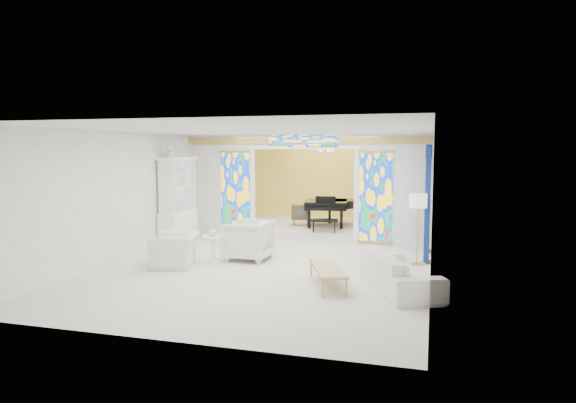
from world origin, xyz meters
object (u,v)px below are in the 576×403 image
(armchair_right, at_px, (248,240))
(sofa, at_px, (399,272))
(china_cabinet, at_px, (178,201))
(tv_console, at_px, (301,212))
(coffee_table, at_px, (328,268))
(grand_piano, at_px, (330,205))
(armchair_left, at_px, (175,250))

(armchair_right, bearing_deg, sofa, 66.55)
(china_cabinet, relative_size, armchair_right, 2.65)
(china_cabinet, xyz_separation_m, tv_console, (2.71, 3.00, -0.57))
(armchair_right, height_order, coffee_table, armchair_right)
(sofa, xyz_separation_m, grand_piano, (-2.56, 6.39, 0.51))
(grand_piano, bearing_deg, armchair_left, -121.29)
(grand_piano, bearing_deg, sofa, -77.15)
(armchair_right, relative_size, tv_console, 1.57)
(armchair_left, height_order, armchair_right, armchair_right)
(armchair_left, xyz_separation_m, sofa, (4.93, -0.62, -0.02))
(china_cabinet, height_order, sofa, china_cabinet)
(armchair_left, bearing_deg, grand_piano, 141.07)
(armchair_left, xyz_separation_m, coffee_table, (3.59, -0.73, -0.02))
(china_cabinet, relative_size, coffee_table, 1.59)
(china_cabinet, xyz_separation_m, grand_piano, (3.61, 3.28, -0.32))
(armchair_left, distance_m, coffee_table, 3.67)
(armchair_left, bearing_deg, china_cabinet, -170.16)
(armchair_right, relative_size, sofa, 0.44)
(china_cabinet, bearing_deg, tv_console, 47.88)
(china_cabinet, bearing_deg, sofa, -26.76)
(armchair_left, bearing_deg, coffee_table, 61.95)
(armchair_left, distance_m, sofa, 4.96)
(tv_console, bearing_deg, grand_piano, 5.80)
(armchair_left, relative_size, armchair_right, 1.08)
(sofa, relative_size, tv_console, 3.55)
(armchair_right, height_order, sofa, armchair_right)
(china_cabinet, height_order, armchair_right, china_cabinet)
(tv_console, bearing_deg, armchair_right, -103.10)
(china_cabinet, relative_size, armchair_left, 2.46)
(china_cabinet, distance_m, grand_piano, 4.88)
(sofa, bearing_deg, grand_piano, -1.32)
(coffee_table, bearing_deg, grand_piano, 100.70)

